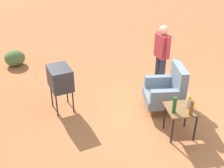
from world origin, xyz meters
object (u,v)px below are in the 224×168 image
(tv_on_stand, at_px, (60,78))
(bottle_tall_amber, at_px, (192,108))
(side_table, at_px, (181,112))
(flower_vase, at_px, (189,100))
(armchair, at_px, (167,90))
(person_standing, at_px, (162,54))
(bottle_wine_green, at_px, (174,105))

(tv_on_stand, relative_size, bottle_tall_amber, 3.43)
(side_table, distance_m, bottle_tall_amber, 0.34)
(bottle_tall_amber, bearing_deg, flower_vase, 167.75)
(side_table, xyz_separation_m, flower_vase, (-0.03, 0.14, 0.24))
(tv_on_stand, relative_size, flower_vase, 3.89)
(tv_on_stand, bearing_deg, side_table, 60.96)
(armchair, relative_size, side_table, 1.73)
(person_standing, xyz_separation_m, flower_vase, (1.80, -0.03, -0.18))
(person_standing, bearing_deg, bottle_wine_green, -10.61)
(bottle_wine_green, distance_m, bottle_tall_amber, 0.30)
(side_table, relative_size, tv_on_stand, 0.60)
(side_table, relative_size, flower_vase, 2.32)
(tv_on_stand, height_order, bottle_tall_amber, tv_on_stand)
(armchair, distance_m, side_table, 0.88)
(side_table, xyz_separation_m, bottle_wine_green, (0.10, -0.19, 0.25))
(armchair, distance_m, tv_on_stand, 2.32)
(person_standing, distance_m, bottle_tall_amber, 2.06)
(tv_on_stand, distance_m, bottle_wine_green, 2.45)
(flower_vase, bearing_deg, side_table, -77.32)
(bottle_tall_amber, relative_size, flower_vase, 1.13)
(armchair, xyz_separation_m, person_standing, (-0.95, 0.13, 0.44))
(armchair, distance_m, person_standing, 1.06)
(armchair, relative_size, flower_vase, 4.00)
(armchair, distance_m, bottle_wine_green, 1.04)
(tv_on_stand, relative_size, bottle_wine_green, 3.22)
(side_table, bearing_deg, armchair, 177.59)
(side_table, relative_size, bottle_tall_amber, 2.05)
(armchair, relative_size, person_standing, 0.65)
(side_table, bearing_deg, person_standing, 174.70)
(armchair, height_order, flower_vase, armchair)
(side_table, bearing_deg, bottle_tall_amber, 21.02)
(person_standing, height_order, bottle_wine_green, person_standing)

